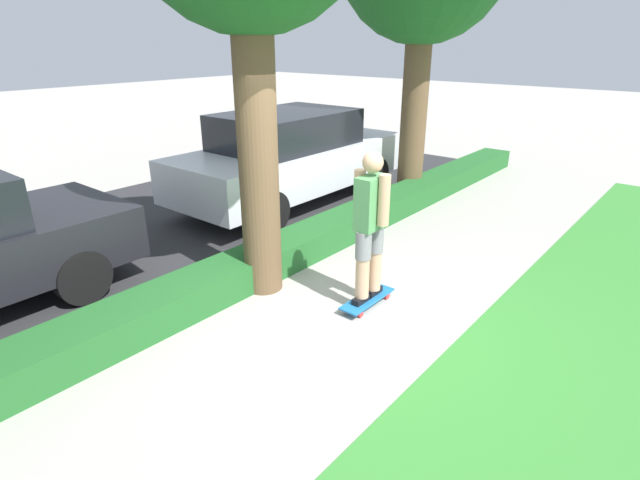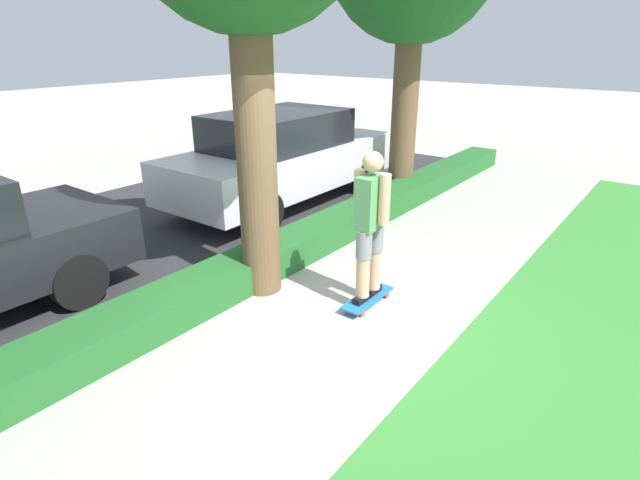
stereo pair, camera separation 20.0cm
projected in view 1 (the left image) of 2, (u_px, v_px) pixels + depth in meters
ground_plane at (353, 324)px, 5.34m from camera, size 60.00×60.00×0.00m
street_asphalt at (136, 233)px, 7.82m from camera, size 16.08×5.00×0.01m
hedge_row at (249, 268)px, 6.22m from camera, size 16.08×0.60×0.37m
skateboard at (367, 299)px, 5.69m from camera, size 0.79×0.24×0.09m
skater_person at (370, 224)px, 5.35m from camera, size 0.50×0.43×1.68m
parked_car_middle at (291, 156)px, 9.00m from camera, size 4.68×1.91×1.66m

